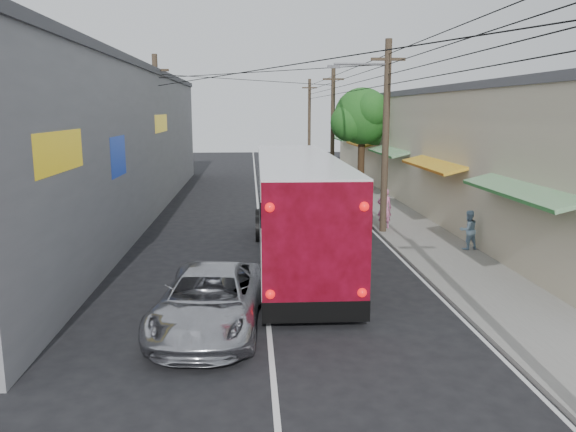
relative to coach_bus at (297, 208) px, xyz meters
name	(u,v)px	position (x,y,z in m)	size (l,w,h in m)	color
ground	(274,384)	(-1.20, -8.99, -1.88)	(120.00, 120.00, 0.00)	black
sidewalk	(376,205)	(5.30, 11.01, -1.82)	(3.00, 80.00, 0.12)	slate
building_right	(446,146)	(9.79, 13.01, 1.27)	(7.09, 40.00, 6.25)	beige
building_left	(83,142)	(-9.70, 9.01, 1.77)	(7.20, 36.00, 7.25)	gray
utility_poles	(315,130)	(1.92, 11.34, 2.25)	(11.80, 45.28, 8.00)	#473828
street_tree	(363,118)	(5.67, 17.03, 2.79)	(4.40, 4.00, 6.60)	#3F2B19
coach_bus	(297,208)	(0.00, 0.00, 0.00)	(3.03, 12.65, 3.63)	white
jeepney	(210,300)	(-2.60, -6.08, -1.16)	(2.39, 5.18, 1.44)	#B6B6BE
parked_suv	(339,203)	(2.60, 7.16, -1.03)	(2.38, 5.85, 1.70)	#93949B
parked_car_mid	(318,182)	(2.60, 15.27, -1.08)	(1.89, 4.70, 1.60)	#27262B
parked_car_far	(304,169)	(2.60, 24.28, -1.20)	(1.43, 4.11, 1.35)	black
pedestrian_near	(384,208)	(4.20, 4.66, -0.89)	(0.64, 0.42, 1.74)	pink
pedestrian_far	(468,230)	(6.40, 0.72, -1.03)	(0.71, 0.55, 1.45)	#96BADA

